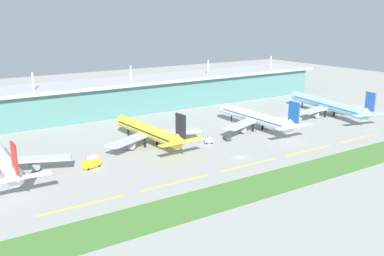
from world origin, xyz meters
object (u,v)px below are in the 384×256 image
fuel_truck (92,162)px  airliner_farthest (329,105)px  pushback_tug (227,138)px  airliner_nearest (2,159)px  baggage_cart (209,141)px  airliner_near_middle (149,131)px  airliner_far_middle (256,118)px

fuel_truck → airliner_farthest: bearing=3.5°
pushback_tug → fuel_truck: (-66.98, -1.30, 1.16)m
airliner_nearest → baggage_cart: bearing=-5.4°
pushback_tug → airliner_near_middle: bearing=159.3°
airliner_far_middle → fuel_truck: size_ratio=8.00×
airliner_nearest → fuel_truck: 32.13m
airliner_far_middle → airliner_farthest: size_ratio=0.86×
airliner_farthest → fuel_truck: airliner_farthest is taller
airliner_near_middle → airliner_farthest: size_ratio=0.83×
airliner_nearest → airliner_farthest: same height
airliner_nearest → airliner_near_middle: same height
airliner_nearest → baggage_cart: size_ratio=15.10×
airliner_nearest → airliner_far_middle: bearing=-0.8°
airliner_nearest → airliner_near_middle: size_ratio=1.03×
airliner_near_middle → airliner_far_middle: size_ratio=0.96×
baggage_cart → airliner_near_middle: bearing=151.9°
airliner_far_middle → fuel_truck: airliner_far_middle is taller
pushback_tug → airliner_far_middle: bearing=15.7°
baggage_cart → pushback_tug: 10.45m
airliner_far_middle → baggage_cart: bearing=-169.3°
airliner_near_middle → pushback_tug: 37.13m
airliner_near_middle → baggage_cart: bearing=-28.1°
airliner_nearest → airliner_near_middle: (62.93, 4.54, -0.00)m
airliner_farthest → fuel_truck: (-147.48, -8.90, -4.19)m
airliner_nearest → pushback_tug: 97.81m
fuel_truck → baggage_cart: bearing=1.5°
airliner_farthest → pushback_tug: (-80.50, -7.59, -5.36)m
baggage_cart → pushback_tug: (10.45, -0.23, -0.16)m
airliner_nearest → airliner_farthest: bearing=-0.3°
airliner_nearest → baggage_cart: airliner_nearest is taller
baggage_cart → fuel_truck: (-56.53, -1.53, 1.00)m
airliner_far_middle → airliner_nearest: bearing=179.2°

